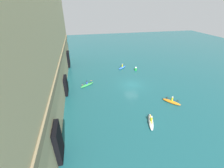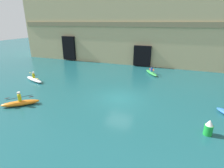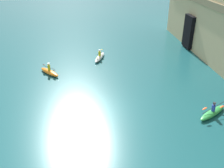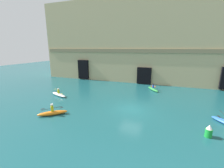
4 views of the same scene
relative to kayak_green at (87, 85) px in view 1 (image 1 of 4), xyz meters
The scene contains 7 objects.
ground_plane 9.35m from the kayak_green, 99.99° to the right, with size 120.00×120.00×0.00m, color #195156.
cliff_bluff 11.65m from the kayak_green, 108.70° to the left, with size 45.41×8.01×16.80m.
kayak_green is the anchor object (origin of this frame).
kayak_white 15.32m from the kayak_green, 148.02° to the right, with size 3.39×1.76×1.17m.
kayak_orange 16.51m from the kayak_green, 123.91° to the right, with size 2.77×2.47×1.25m.
kayak_blue 12.38m from the kayak_green, 51.78° to the right, with size 2.54×2.73×1.16m.
marker_buoy 13.81m from the kayak_green, 66.50° to the right, with size 0.54×0.54×1.07m.
Camera 1 is at (-25.96, 9.94, 15.07)m, focal length 24.00 mm.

